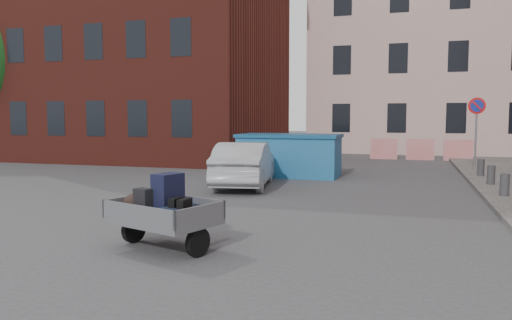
% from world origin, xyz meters
% --- Properties ---
extents(ground, '(120.00, 120.00, 0.00)m').
position_xyz_m(ground, '(0.00, 0.00, 0.00)').
color(ground, '#38383A').
rests_on(ground, ground).
extents(building_brick, '(12.00, 10.00, 14.00)m').
position_xyz_m(building_brick, '(-9.00, 13.00, 7.00)').
color(building_brick, '#591E16').
rests_on(building_brick, ground).
extents(building_pink, '(16.00, 8.00, 14.00)m').
position_xyz_m(building_pink, '(6.00, 22.00, 7.00)').
color(building_pink, '#CAA69B').
rests_on(building_pink, ground).
extents(far_building, '(6.00, 6.00, 8.00)m').
position_xyz_m(far_building, '(-20.00, 22.00, 4.00)').
color(far_building, maroon).
rests_on(far_building, ground).
extents(no_parking_sign, '(0.60, 0.09, 2.65)m').
position_xyz_m(no_parking_sign, '(6.00, 9.48, 2.01)').
color(no_parking_sign, gray).
rests_on(no_parking_sign, sidewalk).
extents(bollards, '(0.22, 9.02, 0.55)m').
position_xyz_m(bollards, '(6.00, 3.40, 0.40)').
color(bollards, '#3A3A3D').
rests_on(bollards, sidewalk).
extents(barriers, '(4.70, 0.18, 1.00)m').
position_xyz_m(barriers, '(4.20, 15.00, 0.50)').
color(barriers, red).
rests_on(barriers, ground).
extents(trailer, '(1.87, 1.98, 1.20)m').
position_xyz_m(trailer, '(0.05, -3.23, 0.61)').
color(trailer, black).
rests_on(trailer, ground).
extents(dumpster, '(3.53, 1.83, 1.47)m').
position_xyz_m(dumpster, '(-0.30, 6.78, 0.74)').
color(dumpster, '#226BA4').
rests_on(dumpster, ground).
extents(silver_car, '(2.06, 4.21, 1.33)m').
position_xyz_m(silver_car, '(-0.98, 3.90, 0.66)').
color(silver_car, '#A1A3A8').
rests_on(silver_car, ground).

